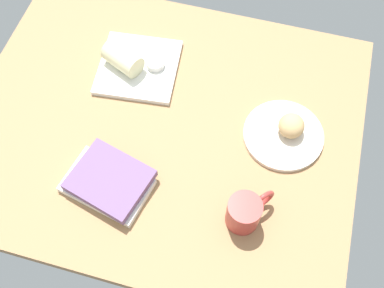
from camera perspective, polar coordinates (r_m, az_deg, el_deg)
name	(u,v)px	position (r cm, az deg, el deg)	size (l,w,h in cm)	color
dining_table	(163,126)	(130.90, -3.70, 2.25)	(110.00, 90.00, 4.00)	#9E754C
round_plate	(283,135)	(128.59, 11.30, 1.10)	(22.12, 22.12, 1.40)	silver
scone_pastry	(291,126)	(126.31, 12.28, 2.25)	(7.39, 7.06, 5.78)	tan
square_plate	(138,67)	(139.64, -6.69, 9.48)	(23.02, 23.02, 1.60)	white
sauce_cup	(155,63)	(137.66, -4.60, 10.01)	(5.47, 5.47, 2.05)	silver
breakfast_wrap	(123,59)	(136.91, -8.62, 10.49)	(6.74, 6.74, 11.32)	beige
book_stack	(109,182)	(120.02, -10.36, -4.74)	(24.11, 20.20, 4.73)	silver
coffee_mug	(245,212)	(113.17, 6.62, -8.42)	(10.76, 11.71, 9.71)	#B23833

